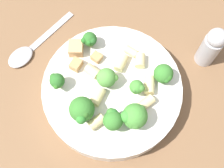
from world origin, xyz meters
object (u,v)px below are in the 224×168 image
(rigatoni_6, at_px, (97,97))
(chicken_chunk_0, at_px, (97,57))
(broccoli_floret_7, at_px, (164,74))
(rigatoni_1, at_px, (146,103))
(broccoli_floret_1, at_px, (107,77))
(pepper_shaker, at_px, (211,46))
(broccoli_floret_6, at_px, (90,40))
(rigatoni_5, at_px, (140,61))
(rigatoni_3, at_px, (149,85))
(rigatoni_2, at_px, (96,122))
(broccoli_floret_4, at_px, (57,81))
(pasta_bowl, at_px, (112,90))
(rigatoni_7, at_px, (131,52))
(broccoli_floret_3, at_px, (81,110))
(broccoli_floret_5, at_px, (113,119))
(rigatoni_4, at_px, (121,63))
(rigatoni_0, at_px, (91,73))
(spoon, at_px, (29,50))
(broccoli_floret_0, at_px, (134,116))
(broccoli_floret_2, at_px, (137,87))
(chicken_chunk_2, at_px, (76,48))
(chicken_chunk_1, at_px, (76,65))

(rigatoni_6, relative_size, chicken_chunk_0, 1.70)
(broccoli_floret_7, height_order, rigatoni_1, broccoli_floret_7)
(broccoli_floret_1, relative_size, pepper_shaker, 0.40)
(broccoli_floret_6, xyz_separation_m, pepper_shaker, (-0.17, -0.12, -0.01))
(broccoli_floret_6, xyz_separation_m, rigatoni_5, (-0.09, -0.02, -0.01))
(rigatoni_3, relative_size, rigatoni_5, 1.25)
(rigatoni_2, bearing_deg, rigatoni_1, -122.76)
(broccoli_floret_4, bearing_deg, pasta_bowl, -145.37)
(rigatoni_1, distance_m, chicken_chunk_0, 0.11)
(rigatoni_7, height_order, pepper_shaker, pepper_shaker)
(pasta_bowl, xyz_separation_m, broccoli_floret_3, (0.01, 0.07, 0.04))
(broccoli_floret_3, distance_m, broccoli_floret_6, 0.13)
(broccoli_floret_3, bearing_deg, broccoli_floret_5, -161.20)
(broccoli_floret_3, bearing_deg, rigatoni_5, -100.08)
(rigatoni_4, relative_size, rigatoni_6, 1.02)
(rigatoni_4, bearing_deg, rigatoni_0, 56.27)
(broccoli_floret_3, relative_size, rigatoni_1, 1.75)
(rigatoni_3, bearing_deg, chicken_chunk_0, 4.70)
(spoon, bearing_deg, broccoli_floret_5, 172.08)
(broccoli_floret_0, relative_size, broccoli_floret_2, 1.27)
(rigatoni_2, height_order, rigatoni_4, same)
(broccoli_floret_2, xyz_separation_m, pepper_shaker, (-0.06, -0.14, -0.02))
(pasta_bowl, relative_size, broccoli_floret_3, 5.28)
(broccoli_floret_0, distance_m, spoon, 0.25)
(broccoli_floret_0, relative_size, rigatoni_0, 1.87)
(broccoli_floret_2, bearing_deg, broccoli_floret_6, -13.40)
(broccoli_floret_6, height_order, rigatoni_0, broccoli_floret_6)
(spoon, bearing_deg, rigatoni_5, -156.78)
(broccoli_floret_1, xyz_separation_m, broccoli_floret_3, (-0.00, 0.07, 0.00))
(broccoli_floret_6, height_order, chicken_chunk_2, broccoli_floret_6)
(broccoli_floret_6, bearing_deg, rigatoni_1, 165.78)
(broccoli_floret_5, distance_m, chicken_chunk_1, 0.12)
(broccoli_floret_6, relative_size, rigatoni_6, 1.08)
(pepper_shaker, distance_m, spoon, 0.33)
(rigatoni_0, xyz_separation_m, rigatoni_3, (-0.09, -0.04, -0.00))
(spoon, bearing_deg, chicken_chunk_2, -157.45)
(broccoli_floret_0, relative_size, rigatoni_1, 1.70)
(chicken_chunk_1, bearing_deg, rigatoni_2, 145.86)
(broccoli_floret_3, xyz_separation_m, spoon, (0.17, -0.05, -0.06))
(rigatoni_4, bearing_deg, rigatoni_6, 93.05)
(broccoli_floret_4, distance_m, rigatoni_4, 0.11)
(broccoli_floret_3, bearing_deg, rigatoni_2, -177.12)
(rigatoni_2, relative_size, rigatoni_4, 0.86)
(chicken_chunk_0, relative_size, chicken_chunk_2, 0.64)
(broccoli_floret_4, bearing_deg, rigatoni_2, 170.59)
(broccoli_floret_2, bearing_deg, chicken_chunk_2, -1.61)
(broccoli_floret_4, xyz_separation_m, broccoli_floret_5, (-0.11, 0.00, 0.01))
(pasta_bowl, distance_m, rigatoni_4, 0.05)
(broccoli_floret_0, height_order, broccoli_floret_5, broccoli_floret_0)
(broccoli_floret_1, distance_m, rigatoni_0, 0.03)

